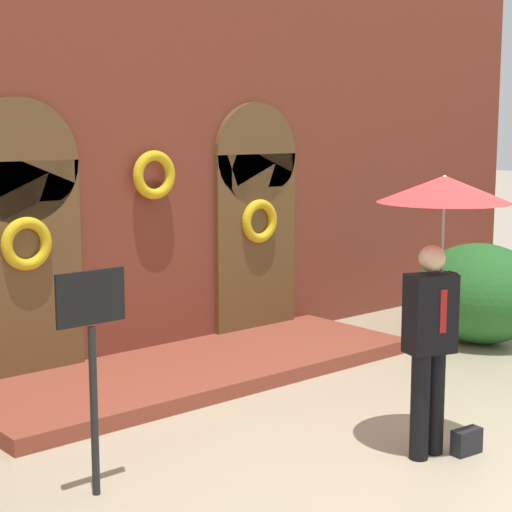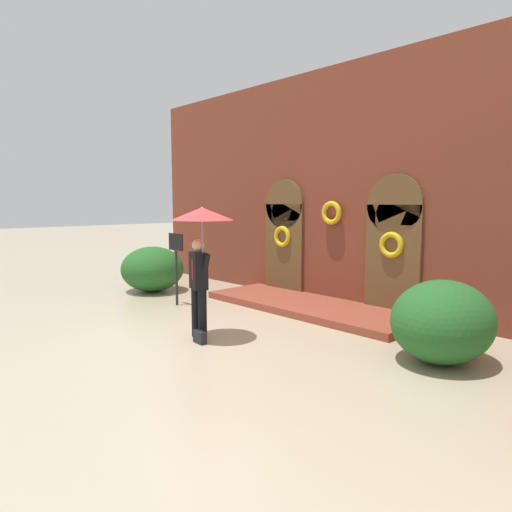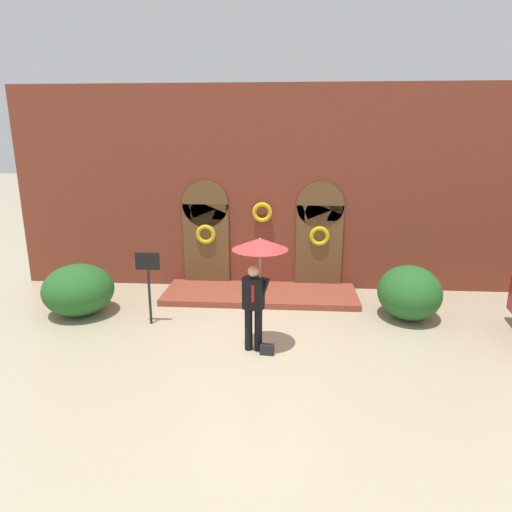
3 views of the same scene
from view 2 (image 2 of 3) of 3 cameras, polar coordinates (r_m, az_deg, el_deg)
The scene contains 7 objects.
ground_plane at distance 8.60m, azimuth -6.97°, elevation -9.87°, with size 80.00×80.00×0.00m, color tan.
building_facade at distance 11.19m, azimuth 10.44°, elevation 7.79°, with size 14.00×2.30×5.60m.
person_with_umbrella at distance 8.09m, azimuth -6.87°, elevation 2.87°, with size 1.10×1.10×2.36m.
handbag at distance 8.15m, azimuth -7.03°, elevation -10.02°, with size 0.28×0.12×0.22m, color black.
sign_post at distance 10.95m, azimuth -9.96°, elevation -0.11°, with size 0.56×0.06×1.72m.
shrub_left at distance 12.90m, azimuth -12.81°, elevation -1.59°, with size 1.69×1.70×1.24m, color #235B23.
shrub_right at distance 7.60m, azimuth 22.27°, elevation -7.58°, with size 1.49×1.68×1.28m, color #235B23.
Camera 2 is at (6.68, -4.82, 2.46)m, focal length 32.00 mm.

